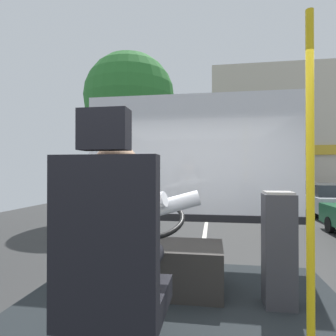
{
  "coord_description": "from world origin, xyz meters",
  "views": [
    {
      "loc": [
        0.26,
        -1.74,
        1.84
      ],
      "look_at": [
        -0.22,
        1.29,
        1.86
      ],
      "focal_mm": 31.04,
      "sensor_mm": 36.0,
      "label": 1
    }
  ],
  "objects_px": {
    "bus_driver": "(121,234)",
    "handrail_pole": "(310,186)",
    "parked_car_silver": "(326,198)",
    "steering_console": "(160,265)",
    "parked_car_red": "(288,190)",
    "driver_seat": "(112,275)",
    "fare_box": "(279,249)"
  },
  "relations": [
    {
      "from": "bus_driver",
      "to": "handrail_pole",
      "type": "distance_m",
      "value": 1.06
    },
    {
      "from": "parked_car_silver",
      "to": "bus_driver",
      "type": "bearing_deg",
      "value": -113.82
    },
    {
      "from": "bus_driver",
      "to": "steering_console",
      "type": "relative_size",
      "value": 0.74
    },
    {
      "from": "handrail_pole",
      "to": "parked_car_red",
      "type": "height_order",
      "value": "handrail_pole"
    },
    {
      "from": "parked_car_silver",
      "to": "parked_car_red",
      "type": "height_order",
      "value": "parked_car_silver"
    },
    {
      "from": "handrail_pole",
      "to": "parked_car_red",
      "type": "relative_size",
      "value": 0.51
    },
    {
      "from": "handrail_pole",
      "to": "parked_car_red",
      "type": "distance_m",
      "value": 17.04
    },
    {
      "from": "driver_seat",
      "to": "fare_box",
      "type": "xyz_separation_m",
      "value": [
        0.97,
        1.07,
        -0.12
      ]
    },
    {
      "from": "driver_seat",
      "to": "parked_car_red",
      "type": "xyz_separation_m",
      "value": [
        4.83,
        16.95,
        -0.7
      ]
    },
    {
      "from": "parked_car_silver",
      "to": "fare_box",
      "type": "bearing_deg",
      "value": -111.28
    },
    {
      "from": "steering_console",
      "to": "parked_car_red",
      "type": "distance_m",
      "value": 16.46
    },
    {
      "from": "bus_driver",
      "to": "steering_console",
      "type": "height_order",
      "value": "bus_driver"
    },
    {
      "from": "parked_car_silver",
      "to": "parked_car_red",
      "type": "bearing_deg",
      "value": 93.74
    },
    {
      "from": "driver_seat",
      "to": "parked_car_silver",
      "type": "relative_size",
      "value": 0.31
    },
    {
      "from": "bus_driver",
      "to": "fare_box",
      "type": "relative_size",
      "value": 0.91
    },
    {
      "from": "fare_box",
      "to": "parked_car_red",
      "type": "xyz_separation_m",
      "value": [
        3.86,
        15.88,
        -0.58
      ]
    },
    {
      "from": "driver_seat",
      "to": "parked_car_silver",
      "type": "xyz_separation_m",
      "value": [
        5.17,
        11.84,
        -0.69
      ]
    },
    {
      "from": "driver_seat",
      "to": "handrail_pole",
      "type": "bearing_deg",
      "value": 21.09
    },
    {
      "from": "steering_console",
      "to": "parked_car_red",
      "type": "relative_size",
      "value": 0.29
    },
    {
      "from": "bus_driver",
      "to": "parked_car_red",
      "type": "xyz_separation_m",
      "value": [
        4.83,
        16.82,
        -0.87
      ]
    },
    {
      "from": "bus_driver",
      "to": "parked_car_red",
      "type": "relative_size",
      "value": 0.21
    },
    {
      "from": "driver_seat",
      "to": "parked_car_red",
      "type": "distance_m",
      "value": 17.64
    },
    {
      "from": "bus_driver",
      "to": "parked_car_silver",
      "type": "relative_size",
      "value": 0.19
    },
    {
      "from": "steering_console",
      "to": "fare_box",
      "type": "xyz_separation_m",
      "value": [
        0.97,
        -0.15,
        0.22
      ]
    },
    {
      "from": "steering_console",
      "to": "handrail_pole",
      "type": "bearing_deg",
      "value": -39.96
    },
    {
      "from": "parked_car_silver",
      "to": "parked_car_red",
      "type": "relative_size",
      "value": 1.12
    },
    {
      "from": "steering_console",
      "to": "fare_box",
      "type": "relative_size",
      "value": 1.23
    },
    {
      "from": "bus_driver",
      "to": "fare_box",
      "type": "bearing_deg",
      "value": 43.85
    },
    {
      "from": "parked_car_silver",
      "to": "parked_car_red",
      "type": "distance_m",
      "value": 5.12
    },
    {
      "from": "fare_box",
      "to": "parked_car_red",
      "type": "relative_size",
      "value": 0.23
    },
    {
      "from": "driver_seat",
      "to": "steering_console",
      "type": "bearing_deg",
      "value": 90.0
    },
    {
      "from": "bus_driver",
      "to": "steering_console",
      "type": "xyz_separation_m",
      "value": [
        -0.0,
        1.09,
        -0.51
      ]
    }
  ]
}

